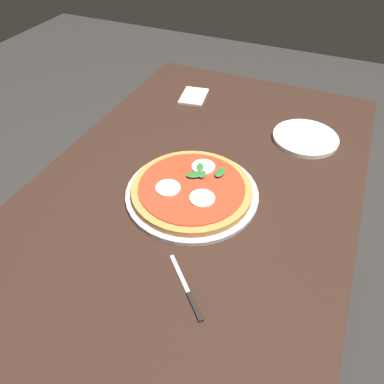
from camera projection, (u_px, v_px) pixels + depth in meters
The scene contains 7 objects.
ground_plane at pixel (193, 321), 1.52m from camera, with size 6.00×6.00×0.00m, color #2D2B28.
dining_table at pixel (193, 214), 1.09m from camera, with size 1.44×0.88×0.74m.
serving_tray at pixel (192, 193), 1.00m from camera, with size 0.36×0.36×0.01m, color #B2B2B7.
pizza at pixel (192, 189), 0.98m from camera, with size 0.32×0.32×0.03m.
plate_white at pixel (305, 138), 1.19m from camera, with size 0.21×0.21×0.01m, color white.
napkin at pixel (194, 96), 1.40m from camera, with size 0.13×0.09×0.01m, color white.
knife at pixel (189, 295), 0.77m from camera, with size 0.13×0.13×0.01m.
Camera 1 is at (-0.69, -0.30, 1.42)m, focal length 34.41 mm.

